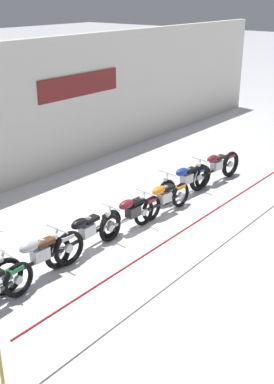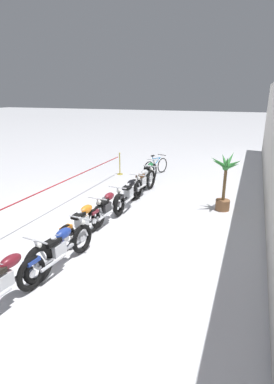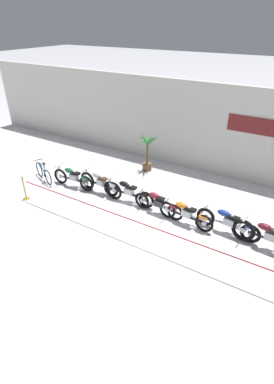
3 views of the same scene
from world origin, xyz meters
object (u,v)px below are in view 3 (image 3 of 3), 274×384
(motorcycle_black_2, at_px, (128,192))
(motorcycle_blue_5, at_px, (227,222))
(motorcycle_orange_4, at_px, (185,213))
(potted_palm_left_of_row, at_px, (148,151))
(motorcycle_green_0, at_px, (73,178))
(motorcycle_maroon_3, at_px, (158,203))
(stanchion_far_left, at_px, (98,211))
(motorcycle_maroon_6, at_px, (268,237))
(bicycle, at_px, (44,173))
(motorcycle_silver_1, at_px, (100,183))

(motorcycle_black_2, relative_size, motorcycle_blue_5, 1.03)
(motorcycle_orange_4, bearing_deg, potted_palm_left_of_row, 136.74)
(motorcycle_green_0, relative_size, motorcycle_maroon_3, 1.01)
(potted_palm_left_of_row, height_order, stanchion_far_left, potted_palm_left_of_row)
(motorcycle_orange_4, distance_m, motorcycle_maroon_6, 2.84)
(stanchion_far_left, bearing_deg, motorcycle_green_0, 147.25)
(motorcycle_blue_5, bearing_deg, bicycle, -176.48)
(motorcycle_black_2, height_order, bicycle, bicycle)
(motorcycle_silver_1, relative_size, motorcycle_maroon_3, 1.08)
(motorcycle_blue_5, relative_size, stanchion_far_left, 0.22)
(motorcycle_green_0, height_order, motorcycle_black_2, motorcycle_green_0)
(motorcycle_black_2, distance_m, motorcycle_blue_5, 4.08)
(motorcycle_silver_1, relative_size, motorcycle_orange_4, 1.07)
(motorcycle_blue_5, bearing_deg, motorcycle_orange_4, -169.31)
(motorcycle_maroon_6, xyz_separation_m, bicycle, (-9.82, -0.35, -0.10))
(motorcycle_green_0, bearing_deg, motorcycle_maroon_6, 0.84)
(motorcycle_black_2, height_order, potted_palm_left_of_row, potted_palm_left_of_row)
(motorcycle_blue_5, distance_m, motorcycle_maroon_6, 1.39)
(motorcycle_silver_1, height_order, stanchion_far_left, stanchion_far_left)
(motorcycle_maroon_3, bearing_deg, potted_palm_left_of_row, 125.74)
(motorcycle_green_0, distance_m, bicycle, 1.62)
(motorcycle_maroon_3, bearing_deg, motorcycle_maroon_6, 0.22)
(motorcycle_orange_4, bearing_deg, motorcycle_maroon_6, 2.17)
(motorcycle_green_0, xyz_separation_m, motorcycle_blue_5, (6.84, 0.29, -0.01))
(motorcycle_green_0, relative_size, stanchion_far_left, 0.21)
(motorcycle_orange_4, height_order, bicycle, bicycle)
(motorcycle_orange_4, height_order, stanchion_far_left, stanchion_far_left)
(motorcycle_blue_5, distance_m, potted_palm_left_of_row, 5.72)
(motorcycle_maroon_3, relative_size, stanchion_far_left, 0.21)
(motorcycle_blue_5, bearing_deg, motorcycle_black_2, -179.19)
(motorcycle_maroon_6, bearing_deg, motorcycle_maroon_3, -179.78)
(motorcycle_orange_4, relative_size, motorcycle_maroon_6, 0.89)
(motorcycle_orange_4, relative_size, stanchion_far_left, 0.21)
(motorcycle_maroon_6, height_order, bicycle, motorcycle_maroon_6)
(motorcycle_orange_4, bearing_deg, motorcycle_silver_1, 177.37)
(motorcycle_black_2, distance_m, bicycle, 4.38)
(motorcycle_green_0, relative_size, motorcycle_maroon_6, 0.89)
(motorcycle_orange_4, distance_m, bicycle, 6.98)
(motorcycle_black_2, bearing_deg, motorcycle_orange_4, -4.75)
(motorcycle_black_2, bearing_deg, motorcycle_green_0, -175.20)
(motorcycle_blue_5, xyz_separation_m, stanchion_far_left, (-4.01, -2.11, 0.28))
(motorcycle_orange_4, bearing_deg, motorcycle_blue_5, 10.69)
(bicycle, bearing_deg, motorcycle_blue_5, 3.52)
(motorcycle_green_0, bearing_deg, motorcycle_maroon_3, 1.44)
(motorcycle_maroon_3, xyz_separation_m, stanchion_far_left, (-1.38, -1.93, 0.28))
(motorcycle_blue_5, xyz_separation_m, bicycle, (-8.44, -0.52, -0.08))
(motorcycle_maroon_6, bearing_deg, motorcycle_blue_5, 173.05)
(motorcycle_black_2, distance_m, motorcycle_maroon_3, 1.46)
(motorcycle_silver_1, bearing_deg, potted_palm_left_of_row, 79.00)
(bicycle, bearing_deg, potted_palm_left_of_row, 44.19)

